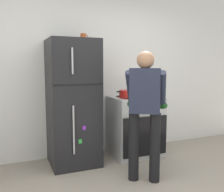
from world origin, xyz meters
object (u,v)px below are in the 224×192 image
Objects in this scene: stove_range at (135,126)px; red_pot at (128,94)px; pepper_mill at (146,90)px; coffee_mug at (83,37)px; refrigerator at (73,103)px; person_cook at (145,105)px.

red_pot is (-0.16, -0.04, 0.53)m from stove_range.
red_pot is at bearing -151.48° from pepper_mill.
red_pot is 0.52m from pepper_mill.
pepper_mill is (0.30, 0.21, 0.56)m from stove_range.
red_pot is at bearing -8.52° from coffee_mug.
refrigerator is 16.00× the size of coffee_mug.
person_cook is 1.24m from pepper_mill.
stove_range is 5.63× the size of pepper_mill.
coffee_mug is (0.18, 0.05, 0.94)m from refrigerator.
person_cook is (0.68, -0.87, 0.05)m from refrigerator.
coffee_mug is at bearing 171.48° from red_pot.
coffee_mug is 1.40m from pepper_mill.
red_pot is at bearing -3.35° from refrigerator.
coffee_mug reaches higher than person_cook.
refrigerator is at bearing -164.60° from coffee_mug.
stove_range is 8.39× the size of coffee_mug.
refrigerator is 1.91× the size of stove_range.
refrigerator is 4.94× the size of red_pot.
person_cook is at bearing -101.36° from red_pot.
refrigerator is 1.33m from pepper_mill.
refrigerator is 1.11m from person_cook.
refrigerator is 0.96m from coffee_mug.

